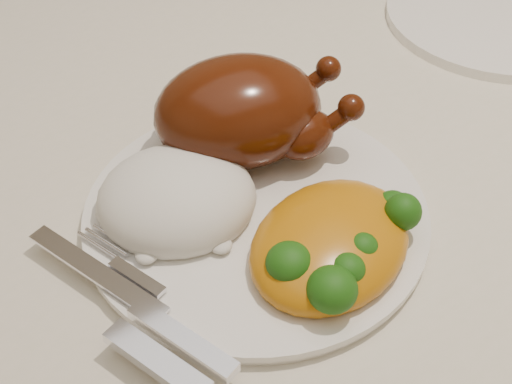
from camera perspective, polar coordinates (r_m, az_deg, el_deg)
dining_table at (r=0.75m, az=7.13°, el=0.29°), size 1.60×0.90×0.76m
tablecloth at (r=0.70m, az=7.65°, el=4.63°), size 1.73×1.03×0.18m
dinner_plate at (r=0.56m, az=-0.00°, el=-1.89°), size 0.34×0.34×0.01m
side_plate at (r=0.85m, az=18.81°, el=13.16°), size 0.25×0.25×0.01m
roast_chicken at (r=0.59m, az=-1.02°, el=6.49°), size 0.19×0.15×0.09m
rice_mound at (r=0.55m, az=-6.35°, el=-0.60°), size 0.16×0.15×0.06m
mac_and_cheese at (r=0.52m, az=6.42°, el=-3.95°), size 0.17×0.15×0.05m
cutlery at (r=0.49m, az=-8.61°, el=-10.21°), size 0.07×0.20×0.01m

